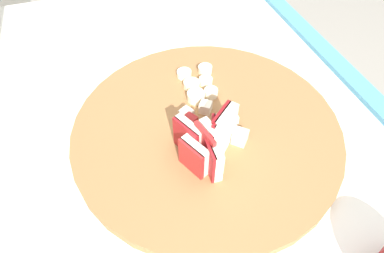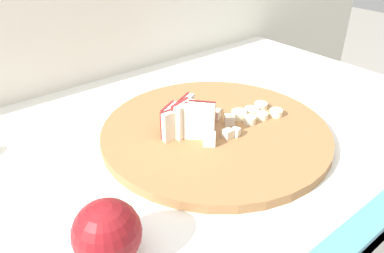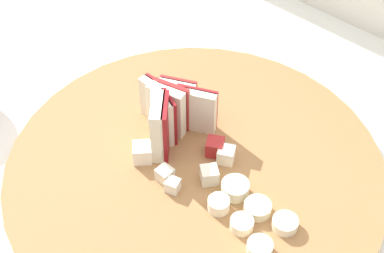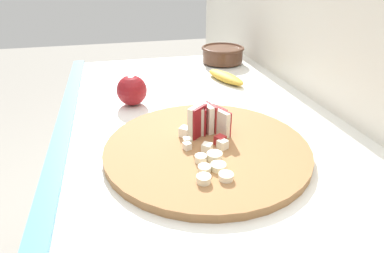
{
  "view_description": "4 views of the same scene",
  "coord_description": "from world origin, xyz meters",
  "px_view_note": "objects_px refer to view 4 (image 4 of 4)",
  "views": [
    {
      "loc": [
        -0.2,
        0.1,
        1.28
      ],
      "look_at": [
        0.11,
        -0.0,
        0.91
      ],
      "focal_mm": 30.13,
      "sensor_mm": 36.0,
      "label": 1
    },
    {
      "loc": [
        -0.29,
        -0.46,
        1.25
      ],
      "look_at": [
        0.07,
        -0.01,
        0.91
      ],
      "focal_mm": 34.88,
      "sensor_mm": 36.0,
      "label": 2
    },
    {
      "loc": [
        0.38,
        -0.32,
        1.36
      ],
      "look_at": [
        0.09,
        -0.01,
        0.93
      ],
      "focal_mm": 52.16,
      "sensor_mm": 36.0,
      "label": 3
    },
    {
      "loc": [
        0.67,
        -0.19,
        1.24
      ],
      "look_at": [
        0.09,
        -0.05,
        0.93
      ],
      "focal_mm": 30.66,
      "sensor_mm": 36.0,
      "label": 4
    }
  ],
  "objects_px": {
    "apple_wedge_fan": "(207,119)",
    "ceramic_bowl": "(223,54)",
    "banana_peel": "(226,77)",
    "apple_dice_pile": "(202,141)",
    "cutting_board": "(207,148)",
    "banana_slice_rows": "(212,166)",
    "whole_apple": "(132,90)"
  },
  "relations": [
    {
      "from": "apple_dice_pile",
      "to": "whole_apple",
      "type": "height_order",
      "value": "whole_apple"
    },
    {
      "from": "cutting_board",
      "to": "apple_dice_pile",
      "type": "xyz_separation_m",
      "value": [
        -0.0,
        -0.01,
        0.02
      ]
    },
    {
      "from": "apple_wedge_fan",
      "to": "apple_dice_pile",
      "type": "xyz_separation_m",
      "value": [
        0.05,
        -0.02,
        -0.02
      ]
    },
    {
      "from": "whole_apple",
      "to": "cutting_board",
      "type": "bearing_deg",
      "value": 24.16
    },
    {
      "from": "apple_dice_pile",
      "to": "banana_peel",
      "type": "bearing_deg",
      "value": 155.12
    },
    {
      "from": "apple_dice_pile",
      "to": "banana_peel",
      "type": "distance_m",
      "value": 0.45
    },
    {
      "from": "cutting_board",
      "to": "banana_slice_rows",
      "type": "relative_size",
      "value": 4.58
    },
    {
      "from": "banana_slice_rows",
      "to": "banana_peel",
      "type": "distance_m",
      "value": 0.54
    },
    {
      "from": "apple_dice_pile",
      "to": "banana_slice_rows",
      "type": "distance_m",
      "value": 0.09
    },
    {
      "from": "cutting_board",
      "to": "ceramic_bowl",
      "type": "height_order",
      "value": "ceramic_bowl"
    },
    {
      "from": "banana_slice_rows",
      "to": "apple_dice_pile",
      "type": "bearing_deg",
      "value": 175.9
    },
    {
      "from": "banana_peel",
      "to": "apple_dice_pile",
      "type": "bearing_deg",
      "value": -24.88
    },
    {
      "from": "cutting_board",
      "to": "banana_peel",
      "type": "xyz_separation_m",
      "value": [
        -0.41,
        0.18,
        0.01
      ]
    },
    {
      "from": "banana_slice_rows",
      "to": "banana_peel",
      "type": "relative_size",
      "value": 0.54
    },
    {
      "from": "apple_wedge_fan",
      "to": "ceramic_bowl",
      "type": "relative_size",
      "value": 0.58
    },
    {
      "from": "banana_peel",
      "to": "whole_apple",
      "type": "height_order",
      "value": "whole_apple"
    },
    {
      "from": "ceramic_bowl",
      "to": "cutting_board",
      "type": "bearing_deg",
      "value": -21.1
    },
    {
      "from": "cutting_board",
      "to": "apple_dice_pile",
      "type": "relative_size",
      "value": 4.12
    },
    {
      "from": "apple_wedge_fan",
      "to": "whole_apple",
      "type": "distance_m",
      "value": 0.27
    },
    {
      "from": "ceramic_bowl",
      "to": "whole_apple",
      "type": "bearing_deg",
      "value": -48.15
    },
    {
      "from": "apple_wedge_fan",
      "to": "ceramic_bowl",
      "type": "height_order",
      "value": "apple_wedge_fan"
    },
    {
      "from": "apple_wedge_fan",
      "to": "whole_apple",
      "type": "xyz_separation_m",
      "value": [
        -0.23,
        -0.14,
        -0.01
      ]
    },
    {
      "from": "apple_wedge_fan",
      "to": "banana_peel",
      "type": "height_order",
      "value": "apple_wedge_fan"
    },
    {
      "from": "cutting_board",
      "to": "banana_peel",
      "type": "bearing_deg",
      "value": 156.31
    },
    {
      "from": "ceramic_bowl",
      "to": "banana_slice_rows",
      "type": "bearing_deg",
      "value": -19.81
    },
    {
      "from": "cutting_board",
      "to": "apple_dice_pile",
      "type": "height_order",
      "value": "apple_dice_pile"
    },
    {
      "from": "cutting_board",
      "to": "banana_peel",
      "type": "height_order",
      "value": "banana_peel"
    },
    {
      "from": "apple_dice_pile",
      "to": "ceramic_bowl",
      "type": "distance_m",
      "value": 0.66
    },
    {
      "from": "apple_wedge_fan",
      "to": "cutting_board",
      "type": "bearing_deg",
      "value": -14.92
    },
    {
      "from": "apple_dice_pile",
      "to": "ceramic_bowl",
      "type": "relative_size",
      "value": 0.63
    },
    {
      "from": "apple_wedge_fan",
      "to": "ceramic_bowl",
      "type": "distance_m",
      "value": 0.6
    },
    {
      "from": "cutting_board",
      "to": "ceramic_bowl",
      "type": "relative_size",
      "value": 2.59
    }
  ]
}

